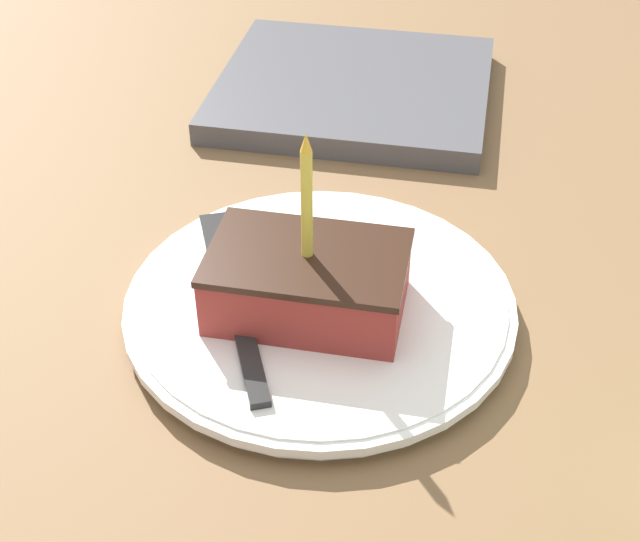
{
  "coord_description": "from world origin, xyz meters",
  "views": [
    {
      "loc": [
        -0.41,
        -0.11,
        0.38
      ],
      "look_at": [
        0.01,
        -0.03,
        0.04
      ],
      "focal_mm": 50.0,
      "sensor_mm": 36.0,
      "label": 1
    }
  ],
  "objects_px": {
    "cake_slice": "(308,278)",
    "fork": "(233,285)",
    "plate": "(320,306)",
    "marble_board": "(358,88)"
  },
  "relations": [
    {
      "from": "plate",
      "to": "cake_slice",
      "type": "relative_size",
      "value": 2.0
    },
    {
      "from": "plate",
      "to": "marble_board",
      "type": "relative_size",
      "value": 1.04
    },
    {
      "from": "cake_slice",
      "to": "marble_board",
      "type": "xyz_separation_m",
      "value": [
        0.31,
        0.02,
        -0.03
      ]
    },
    {
      "from": "fork",
      "to": "marble_board",
      "type": "height_order",
      "value": "same"
    },
    {
      "from": "cake_slice",
      "to": "fork",
      "type": "distance_m",
      "value": 0.05
    },
    {
      "from": "plate",
      "to": "marble_board",
      "type": "xyz_separation_m",
      "value": [
        0.3,
        0.02,
        0.0
      ]
    },
    {
      "from": "fork",
      "to": "plate",
      "type": "bearing_deg",
      "value": -87.73
    },
    {
      "from": "cake_slice",
      "to": "fork",
      "type": "bearing_deg",
      "value": 82.43
    },
    {
      "from": "fork",
      "to": "marble_board",
      "type": "relative_size",
      "value": 0.74
    },
    {
      "from": "cake_slice",
      "to": "marble_board",
      "type": "distance_m",
      "value": 0.31
    }
  ]
}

